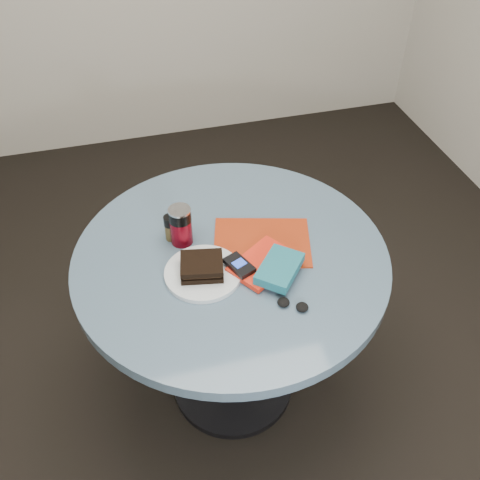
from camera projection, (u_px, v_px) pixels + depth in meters
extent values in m
plane|color=black|center=(233.00, 384.00, 2.20)|extent=(4.00, 4.00, 0.00)
cylinder|color=black|center=(233.00, 382.00, 2.19)|extent=(0.48, 0.48, 0.03)
cylinder|color=black|center=(232.00, 328.00, 1.95)|extent=(0.11, 0.11, 0.68)
cylinder|color=#3F5569|center=(231.00, 258.00, 1.70)|extent=(1.00, 1.00, 0.04)
cylinder|color=silver|center=(203.00, 273.00, 1.61)|extent=(0.27, 0.27, 0.01)
cube|color=black|center=(202.00, 270.00, 1.60)|extent=(0.14, 0.13, 0.02)
cube|color=#322013|center=(202.00, 266.00, 1.59)|extent=(0.13, 0.11, 0.01)
cube|color=black|center=(202.00, 263.00, 1.58)|extent=(0.14, 0.13, 0.02)
cylinder|color=#630410|center=(181.00, 231.00, 1.70)|extent=(0.09, 0.09, 0.09)
cylinder|color=black|center=(180.00, 216.00, 1.66)|extent=(0.09, 0.09, 0.04)
cylinder|color=silver|center=(179.00, 210.00, 1.64)|extent=(0.09, 0.09, 0.01)
cylinder|color=#473B1E|center=(171.00, 232.00, 1.72)|extent=(0.05, 0.05, 0.06)
cylinder|color=black|center=(170.00, 221.00, 1.69)|extent=(0.05, 0.05, 0.03)
cube|color=maroon|center=(262.00, 242.00, 1.72)|extent=(0.36, 0.30, 0.01)
cube|color=red|center=(263.00, 263.00, 1.64)|extent=(0.24, 0.22, 0.02)
cube|color=#155767|center=(280.00, 268.00, 1.59)|extent=(0.18, 0.19, 0.03)
cube|color=black|center=(239.00, 265.00, 1.61)|extent=(0.09, 0.11, 0.02)
cube|color=#243EB4|center=(239.00, 263.00, 1.60)|extent=(0.05, 0.04, 0.00)
ellipsoid|color=black|center=(283.00, 302.00, 1.53)|extent=(0.05, 0.05, 0.02)
ellipsoid|color=black|center=(302.00, 307.00, 1.51)|extent=(0.05, 0.05, 0.02)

